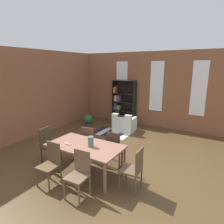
# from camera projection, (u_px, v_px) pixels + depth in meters

# --- Properties ---
(ground_plane) EXTENTS (11.21, 11.21, 0.00)m
(ground_plane) POSITION_uv_depth(u_px,v_px,m) (99.00, 172.00, 4.79)
(ground_plane) COLOR brown
(back_wall_brick) EXTENTS (8.00, 0.12, 3.17)m
(back_wall_brick) POSITION_uv_depth(u_px,v_px,m) (157.00, 90.00, 8.08)
(back_wall_brick) COLOR brown
(back_wall_brick) RESTS_ON ground
(left_wall_brick) EXTENTS (0.12, 9.63, 3.17)m
(left_wall_brick) POSITION_uv_depth(u_px,v_px,m) (7.00, 98.00, 6.18)
(left_wall_brick) COLOR brown
(left_wall_brick) RESTS_ON ground
(window_pane_0) EXTENTS (0.55, 0.02, 2.06)m
(window_pane_0) POSITION_uv_depth(u_px,v_px,m) (122.00, 85.00, 8.79)
(window_pane_0) COLOR white
(window_pane_1) EXTENTS (0.55, 0.02, 2.06)m
(window_pane_1) POSITION_uv_depth(u_px,v_px,m) (156.00, 86.00, 7.99)
(window_pane_1) COLOR white
(window_pane_2) EXTENTS (0.55, 0.02, 2.06)m
(window_pane_2) POSITION_uv_depth(u_px,v_px,m) (199.00, 89.00, 7.18)
(window_pane_2) COLOR white
(dining_table) EXTENTS (1.80, 0.97, 0.75)m
(dining_table) POSITION_uv_depth(u_px,v_px,m) (85.00, 148.00, 4.56)
(dining_table) COLOR #8B5B4A
(dining_table) RESTS_ON ground
(vase_on_table) EXTENTS (0.14, 0.14, 0.24)m
(vase_on_table) POSITION_uv_depth(u_px,v_px,m) (91.00, 142.00, 4.43)
(vase_on_table) COLOR #4C7266
(vase_on_table) RESTS_ON dining_table
(tealight_candle_0) EXTENTS (0.04, 0.04, 0.04)m
(tealight_candle_0) POSITION_uv_depth(u_px,v_px,m) (67.00, 144.00, 4.55)
(tealight_candle_0) COLOR silver
(tealight_candle_0) RESTS_ON dining_table
(tealight_candle_1) EXTENTS (0.04, 0.04, 0.04)m
(tealight_candle_1) POSITION_uv_depth(u_px,v_px,m) (66.00, 143.00, 4.58)
(tealight_candle_1) COLOR silver
(tealight_candle_1) RESTS_ON dining_table
(tealight_candle_2) EXTENTS (0.04, 0.04, 0.03)m
(tealight_candle_2) POSITION_uv_depth(u_px,v_px,m) (69.00, 145.00, 4.53)
(tealight_candle_2) COLOR silver
(tealight_candle_2) RESTS_ON dining_table
(dining_chair_head_left) EXTENTS (0.43, 0.43, 0.95)m
(dining_chair_head_left) POSITION_uv_depth(u_px,v_px,m) (48.00, 144.00, 5.22)
(dining_chair_head_left) COLOR #3D3021
(dining_chair_head_left) RESTS_ON ground
(dining_chair_near_right) EXTENTS (0.42, 0.42, 0.95)m
(dining_chair_near_right) POSITION_uv_depth(u_px,v_px,m) (79.00, 173.00, 3.81)
(dining_chair_near_right) COLOR brown
(dining_chair_near_right) RESTS_ON ground
(dining_chair_far_left) EXTENTS (0.43, 0.43, 0.95)m
(dining_chair_far_left) POSITION_uv_depth(u_px,v_px,m) (90.00, 141.00, 5.39)
(dining_chair_far_left) COLOR #543524
(dining_chair_far_left) RESTS_ON ground
(dining_chair_head_right) EXTENTS (0.41, 0.41, 0.95)m
(dining_chair_head_right) POSITION_uv_depth(u_px,v_px,m) (134.00, 168.00, 3.97)
(dining_chair_head_right) COLOR brown
(dining_chair_head_right) RESTS_ON ground
(dining_chair_near_left) EXTENTS (0.41, 0.41, 0.95)m
(dining_chair_near_left) POSITION_uv_depth(u_px,v_px,m) (51.00, 162.00, 4.20)
(dining_chair_near_left) COLOR brown
(dining_chair_near_left) RESTS_ON ground
(dining_chair_far_right) EXTENTS (0.42, 0.42, 0.95)m
(dining_chair_far_right) POSITION_uv_depth(u_px,v_px,m) (115.00, 147.00, 4.99)
(dining_chair_far_right) COLOR #372821
(dining_chair_far_right) RESTS_ON ground
(bookshelf_tall) EXTENTS (1.08, 0.34, 1.96)m
(bookshelf_tall) POSITION_uv_depth(u_px,v_px,m) (123.00, 102.00, 8.74)
(bookshelf_tall) COLOR black
(bookshelf_tall) RESTS_ON ground
(armchair_white) EXTENTS (0.86, 0.86, 0.75)m
(armchair_white) POSITION_uv_depth(u_px,v_px,m) (124.00, 124.00, 7.76)
(armchair_white) COLOR white
(armchair_white) RESTS_ON ground
(potted_plant_by_shelf) EXTENTS (0.40, 0.40, 0.51)m
(potted_plant_by_shelf) POSITION_uv_depth(u_px,v_px,m) (88.00, 120.00, 8.42)
(potted_plant_by_shelf) COLOR #333338
(potted_plant_by_shelf) RESTS_ON ground
(striped_rug) EXTENTS (1.45, 0.96, 0.01)m
(striped_rug) POSITION_uv_depth(u_px,v_px,m) (112.00, 133.00, 7.59)
(striped_rug) COLOR #1E1E33
(striped_rug) RESTS_ON ground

